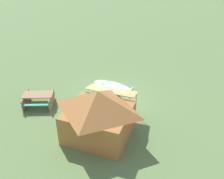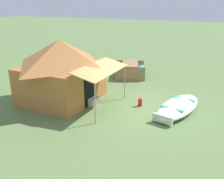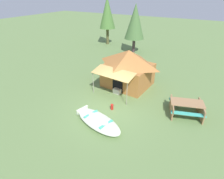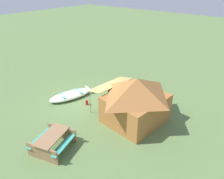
{
  "view_description": "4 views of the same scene",
  "coord_description": "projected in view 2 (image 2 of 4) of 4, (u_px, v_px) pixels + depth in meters",
  "views": [
    {
      "loc": [
        -3.36,
        11.91,
        7.86
      ],
      "look_at": [
        -0.19,
        0.44,
        1.07
      ],
      "focal_mm": 38.91,
      "sensor_mm": 36.0,
      "label": 1
    },
    {
      "loc": [
        -8.66,
        -2.28,
        4.02
      ],
      "look_at": [
        -0.57,
        0.87,
        0.86
      ],
      "focal_mm": 40.63,
      "sensor_mm": 36.0,
      "label": 2
    },
    {
      "loc": [
        4.37,
        -7.22,
        5.89
      ],
      "look_at": [
        0.05,
        0.38,
        1.03
      ],
      "focal_mm": 28.84,
      "sensor_mm": 36.0,
      "label": 3
    },
    {
      "loc": [
        7.94,
        8.37,
        6.91
      ],
      "look_at": [
        -0.54,
        1.34,
        1.18
      ],
      "focal_mm": 34.46,
      "sensor_mm": 36.0,
      "label": 4
    }
  ],
  "objects": [
    {
      "name": "ground_plane",
      "position": [
        138.0,
        109.0,
        9.74
      ],
      "size": [
        80.0,
        80.0,
        0.0
      ],
      "primitive_type": "plane",
      "color": "#607D46"
    },
    {
      "name": "beached_rowboat",
      "position": [
        178.0,
        107.0,
        9.44
      ],
      "size": [
        3.04,
        1.83,
        0.36
      ],
      "color": "silver",
      "rests_on": "ground_plane"
    },
    {
      "name": "picnic_table",
      "position": [
        130.0,
        68.0,
        13.53
      ],
      "size": [
        2.06,
        1.97,
        0.76
      ],
      "color": "#9A724D",
      "rests_on": "ground_plane"
    },
    {
      "name": "canvas_cabin_tent",
      "position": [
        61.0,
        70.0,
        10.13
      ],
      "size": [
        3.4,
        3.95,
        2.5
      ],
      "color": "#AD6C35",
      "rests_on": "ground_plane"
    },
    {
      "name": "cooler_box",
      "position": [
        93.0,
        101.0,
        10.0
      ],
      "size": [
        0.55,
        0.45,
        0.31
      ],
      "primitive_type": "cube",
      "rotation": [
        0.0,
        0.0,
        3.03
      ],
      "color": "beige",
      "rests_on": "ground_plane"
    },
    {
      "name": "fuel_can",
      "position": [
        140.0,
        102.0,
        9.92
      ],
      "size": [
        0.22,
        0.22,
        0.31
      ],
      "primitive_type": "cylinder",
      "rotation": [
        0.0,
        0.0,
        2.02
      ],
      "color": "red",
      "rests_on": "ground_plane"
    }
  ]
}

